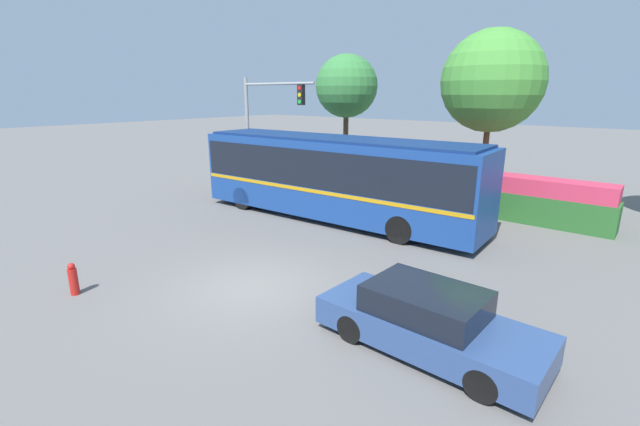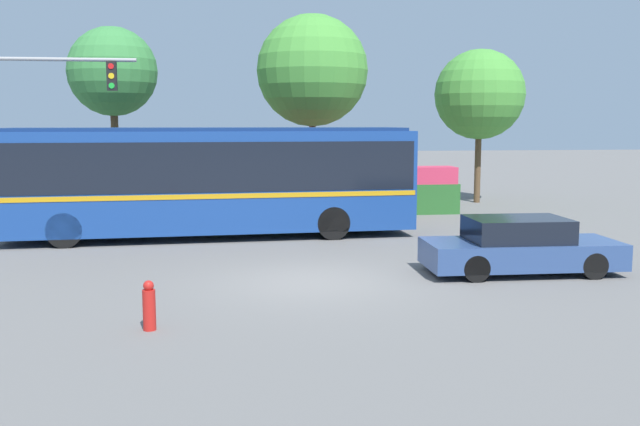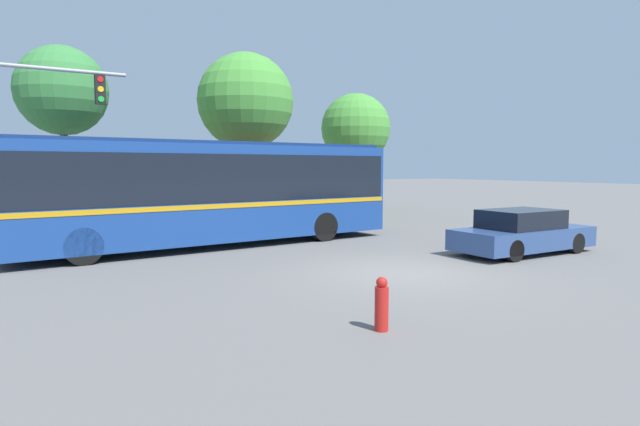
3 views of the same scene
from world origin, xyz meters
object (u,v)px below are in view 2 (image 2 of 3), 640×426
fire_hydrant (149,306)px  street_tree_centre (312,71)px  street_tree_left (113,72)px  street_tree_right (480,95)px  sedan_foreground (520,247)px  traffic_light_pole (29,112)px  city_bus (211,175)px

fire_hydrant → street_tree_centre: bearing=73.2°
street_tree_left → fire_hydrant: street_tree_left is taller
street_tree_left → street_tree_right: (15.09, 2.16, -0.66)m
sedan_foreground → fire_hydrant: sedan_foreground is taller
street_tree_left → fire_hydrant: (2.77, -15.55, -4.94)m
traffic_light_pole → street_tree_right: 18.22m
city_bus → sedan_foreground: city_bus is taller
city_bus → traffic_light_pole: size_ratio=2.14×
sedan_foreground → fire_hydrant: size_ratio=5.27×
street_tree_centre → street_tree_right: size_ratio=1.16×
street_tree_right → traffic_light_pole: bearing=-159.1°
street_tree_left → street_tree_right: size_ratio=1.06×
street_tree_left → fire_hydrant: bearing=-79.9°
city_bus → sedan_foreground: size_ratio=2.73×
street_tree_centre → city_bus: bearing=-122.5°
fire_hydrant → street_tree_right: bearing=55.2°
city_bus → sedan_foreground: bearing=136.3°
street_tree_right → fire_hydrant: size_ratio=7.73×
traffic_light_pole → street_tree_right: size_ratio=0.87×
sedan_foreground → street_tree_right: bearing=75.0°
street_tree_centre → fire_hydrant: (-4.77, -15.82, -5.09)m
city_bus → traffic_light_pole: bearing=-17.5°
street_tree_left → street_tree_right: bearing=8.1°
street_tree_centre → fire_hydrant: 17.29m
sedan_foreground → city_bus: bearing=140.6°
traffic_light_pole → fire_hydrant: (4.69, -11.23, -3.41)m
traffic_light_pole → city_bus: bearing=-14.8°
street_tree_right → fire_hydrant: street_tree_right is taller
traffic_light_pole → fire_hydrant: size_ratio=6.72×
sedan_foreground → street_tree_right: size_ratio=0.68×
sedan_foreground → street_tree_right: street_tree_right is taller
street_tree_right → street_tree_centre: bearing=-165.9°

